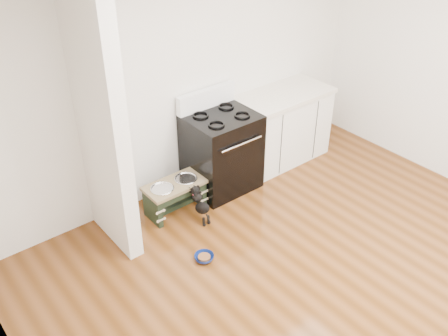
% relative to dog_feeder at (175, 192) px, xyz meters
% --- Properties ---
extents(ground, '(5.00, 5.00, 0.00)m').
position_rel_dog_feeder_xyz_m(ground, '(0.46, -2.08, -0.26)').
color(ground, '#4D290D').
rests_on(ground, ground).
extents(room_shell, '(5.00, 5.00, 5.00)m').
position_rel_dog_feeder_xyz_m(room_shell, '(0.46, -2.08, 1.36)').
color(room_shell, silver).
rests_on(room_shell, ground).
extents(partition_wall, '(0.15, 0.80, 2.70)m').
position_rel_dog_feeder_xyz_m(partition_wall, '(-0.72, 0.02, 1.09)').
color(partition_wall, silver).
rests_on(partition_wall, ground).
extents(oven_range, '(0.76, 0.69, 1.14)m').
position_rel_dog_feeder_xyz_m(oven_range, '(0.71, 0.08, 0.22)').
color(oven_range, black).
rests_on(oven_range, ground).
extents(cabinet_run, '(1.24, 0.64, 0.91)m').
position_rel_dog_feeder_xyz_m(cabinet_run, '(1.69, 0.10, 0.20)').
color(cabinet_run, white).
rests_on(cabinet_run, ground).
extents(dog_feeder, '(0.66, 0.35, 0.37)m').
position_rel_dog_feeder_xyz_m(dog_feeder, '(0.00, 0.00, 0.00)').
color(dog_feeder, black).
rests_on(dog_feeder, ground).
extents(puppy, '(0.11, 0.34, 0.40)m').
position_rel_dog_feeder_xyz_m(puppy, '(0.12, -0.30, -0.04)').
color(puppy, black).
rests_on(puppy, ground).
extents(floor_bowl, '(0.25, 0.25, 0.06)m').
position_rel_dog_feeder_xyz_m(floor_bowl, '(-0.23, -0.83, -0.23)').
color(floor_bowl, navy).
rests_on(floor_bowl, ground).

